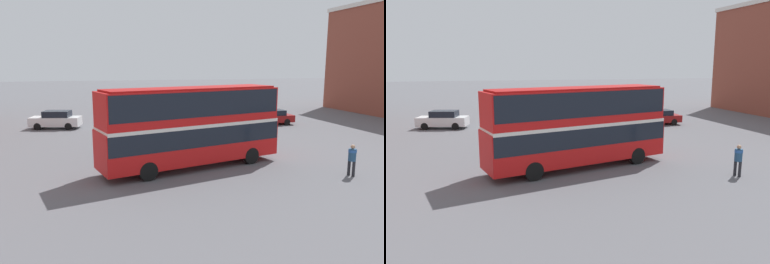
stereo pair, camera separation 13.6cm
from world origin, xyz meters
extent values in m
plane|color=#5B5B60|center=(0.00, 0.00, 0.00)|extent=(240.00, 240.00, 0.00)
cube|color=red|center=(-1.89, -0.85, 1.53)|extent=(11.40, 5.27, 2.18)
cube|color=red|center=(-1.89, -0.85, 3.65)|extent=(11.22, 5.16, 2.06)
cube|color=black|center=(-1.89, -0.85, 2.02)|extent=(11.30, 5.27, 1.07)
cube|color=black|center=(-1.89, -0.85, 3.90)|extent=(11.07, 5.14, 1.41)
cube|color=silver|center=(-1.89, -0.85, 2.65)|extent=(11.30, 5.27, 0.20)
cube|color=#A91111|center=(-1.89, -0.85, 4.73)|extent=(10.69, 4.86, 0.10)
cylinder|color=black|center=(1.27, 1.15, 0.52)|extent=(1.08, 0.55, 1.04)
cylinder|color=black|center=(1.85, -1.05, 0.52)|extent=(1.08, 0.55, 1.04)
cylinder|color=black|center=(-5.40, -0.59, 0.52)|extent=(1.08, 0.55, 1.04)
cylinder|color=black|center=(-4.83, -2.79, 0.52)|extent=(1.08, 0.55, 1.04)
cylinder|color=#232328|center=(6.21, -5.00, 0.43)|extent=(0.16, 0.16, 0.86)
cylinder|color=#232328|center=(6.10, -4.76, 0.43)|extent=(0.16, 0.16, 0.86)
cylinder|color=navy|center=(6.16, -4.88, 1.20)|extent=(0.55, 0.55, 0.68)
cylinder|color=#28569E|center=(6.16, -4.88, 1.41)|extent=(0.58, 0.58, 0.15)
sphere|color=tan|center=(6.16, -4.88, 1.66)|extent=(0.23, 0.23, 0.23)
cube|color=maroon|center=(10.04, 12.52, 0.63)|extent=(4.68, 1.86, 0.70)
cube|color=black|center=(10.23, 12.52, 1.23)|extent=(2.44, 1.66, 0.52)
cylinder|color=black|center=(8.59, 11.72, 0.33)|extent=(0.66, 0.23, 0.66)
cylinder|color=black|center=(8.60, 13.36, 0.33)|extent=(0.66, 0.23, 0.66)
cylinder|color=black|center=(11.48, 11.69, 0.33)|extent=(0.66, 0.23, 0.66)
cylinder|color=black|center=(11.50, 13.32, 0.33)|extent=(0.66, 0.23, 0.66)
cube|color=silver|center=(-10.92, 15.73, 0.71)|extent=(4.93, 2.84, 0.84)
cube|color=black|center=(-10.74, 15.69, 1.42)|extent=(2.72, 2.14, 0.59)
cylinder|color=black|center=(-12.50, 15.28, 0.34)|extent=(0.70, 0.37, 0.67)
cylinder|color=black|center=(-12.12, 16.86, 0.34)|extent=(0.70, 0.37, 0.67)
cylinder|color=black|center=(-9.71, 14.60, 0.34)|extent=(0.70, 0.37, 0.67)
cylinder|color=black|center=(-9.33, 16.18, 0.34)|extent=(0.70, 0.37, 0.67)
cube|color=silver|center=(0.14, 13.40, 0.62)|extent=(4.13, 2.05, 0.72)
cube|color=black|center=(0.30, 13.39, 1.23)|extent=(2.20, 1.72, 0.50)
cylinder|color=black|center=(-1.16, 12.72, 0.31)|extent=(0.64, 0.27, 0.62)
cylinder|color=black|center=(-1.04, 14.28, 0.31)|extent=(0.64, 0.27, 0.62)
cylinder|color=black|center=(1.32, 12.53, 0.31)|extent=(0.64, 0.27, 0.62)
cylinder|color=black|center=(1.44, 14.09, 0.31)|extent=(0.64, 0.27, 0.62)
camera|label=1|loc=(-7.60, -21.84, 6.13)|focal=35.00mm
camera|label=2|loc=(-7.47, -21.87, 6.13)|focal=35.00mm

